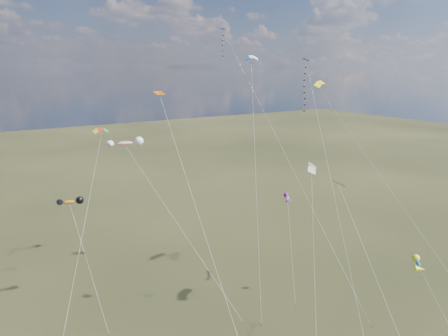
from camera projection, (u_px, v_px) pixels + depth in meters
diamond_black_high at (308, 100)px, 46.50m from camera, size 6.07×18.45×31.83m
diamond_navy_tall at (234, 64)px, 59.94m from camera, size 4.80×28.36×36.60m
diamond_black_mid at (368, 256)px, 34.34m from camera, size 3.74×17.98×20.50m
diamond_orange_center at (186, 177)px, 39.43m from camera, size 1.11×23.48×28.28m
parafoil_yellow at (322, 83)px, 58.62m from camera, size 9.59×23.05×29.29m
parafoil_blue_white at (252, 59)px, 58.83m from camera, size 10.40×16.86×32.83m
parafoil_striped at (312, 166)px, 50.35m from camera, size 7.78×10.14×19.52m
parafoil_tricolor at (100, 131)px, 52.93m from camera, size 12.04×17.54×23.29m
novelty_orange_black at (70, 202)px, 49.31m from camera, size 3.11×8.93×15.20m
novelty_white_purple at (288, 198)px, 57.19m from camera, size 4.47×7.69×13.04m
novelty_redwhite_stripe at (125, 144)px, 50.60m from camera, size 11.38×14.45×22.08m
novelty_blue_yellow at (419, 264)px, 36.03m from camera, size 5.08×8.02×13.99m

